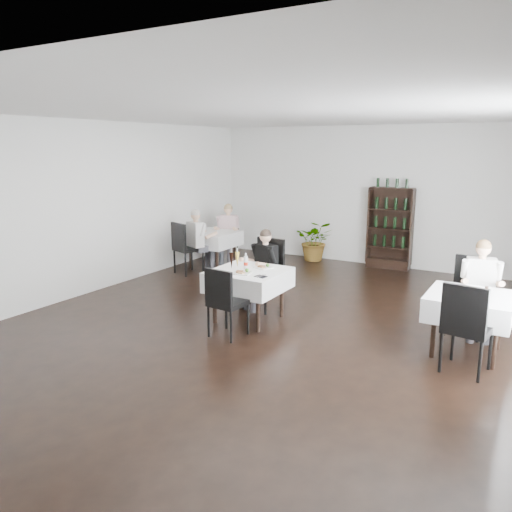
{
  "coord_description": "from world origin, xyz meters",
  "views": [
    {
      "loc": [
        3.36,
        -6.11,
        2.54
      ],
      "look_at": [
        -0.29,
        0.2,
        0.94
      ],
      "focal_mm": 35.0,
      "sensor_mm": 36.0,
      "label": 1
    }
  ],
  "objects_px": {
    "potted_tree": "(315,241)",
    "main_table": "(249,280)",
    "wine_shelf": "(390,229)",
    "diner_main": "(262,263)"
  },
  "relations": [
    {
      "from": "potted_tree",
      "to": "main_table",
      "type": "bearing_deg",
      "value": -79.88
    },
    {
      "from": "wine_shelf",
      "to": "diner_main",
      "type": "relative_size",
      "value": 1.36
    },
    {
      "from": "wine_shelf",
      "to": "potted_tree",
      "type": "xyz_separation_m",
      "value": [
        -1.65,
        -0.11,
        -0.39
      ]
    },
    {
      "from": "potted_tree",
      "to": "diner_main",
      "type": "distance_m",
      "value": 3.67
    },
    {
      "from": "potted_tree",
      "to": "wine_shelf",
      "type": "bearing_deg",
      "value": 3.97
    },
    {
      "from": "main_table",
      "to": "potted_tree",
      "type": "height_order",
      "value": "potted_tree"
    },
    {
      "from": "main_table",
      "to": "wine_shelf",
      "type": "bearing_deg",
      "value": 78.22
    },
    {
      "from": "main_table",
      "to": "potted_tree",
      "type": "distance_m",
      "value": 4.27
    },
    {
      "from": "wine_shelf",
      "to": "main_table",
      "type": "bearing_deg",
      "value": -101.78
    },
    {
      "from": "main_table",
      "to": "potted_tree",
      "type": "bearing_deg",
      "value": 100.12
    }
  ]
}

